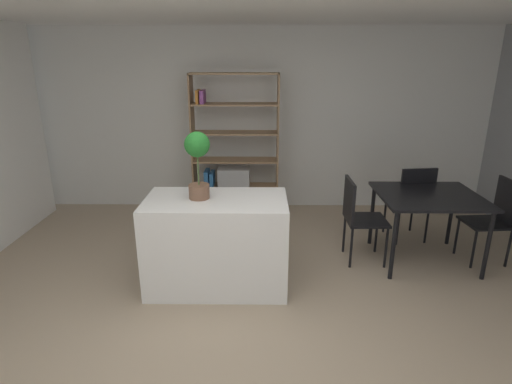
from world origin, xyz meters
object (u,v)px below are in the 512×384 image
(open_bookshelf, at_px, (232,155))
(dining_table, at_px, (429,201))
(kitchen_island, at_px, (217,243))
(potted_plant_on_island, at_px, (198,158))
(dining_chair_window_side, at_px, (496,215))
(dining_chair_island_side, at_px, (358,213))
(dining_chair_far, at_px, (412,197))

(open_bookshelf, height_order, dining_table, open_bookshelf)
(kitchen_island, bearing_deg, potted_plant_on_island, 170.56)
(potted_plant_on_island, distance_m, dining_chair_window_side, 3.27)
(open_bookshelf, distance_m, dining_chair_island_side, 2.05)
(dining_chair_far, bearing_deg, open_bookshelf, -30.20)
(open_bookshelf, bearing_deg, dining_chair_window_side, -25.53)
(kitchen_island, distance_m, dining_chair_window_side, 3.03)
(potted_plant_on_island, relative_size, open_bookshelf, 0.32)
(dining_table, bearing_deg, potted_plant_on_island, -167.87)
(dining_table, bearing_deg, dining_chair_window_side, 0.62)
(potted_plant_on_island, height_order, dining_chair_far, potted_plant_on_island)
(dining_chair_window_side, bearing_deg, potted_plant_on_island, -85.15)
(kitchen_island, bearing_deg, dining_table, 13.59)
(potted_plant_on_island, bearing_deg, kitchen_island, -9.44)
(dining_chair_far, relative_size, dining_chair_island_side, 1.02)
(dining_table, distance_m, dining_chair_far, 0.52)
(kitchen_island, height_order, dining_chair_island_side, dining_chair_island_side)
(open_bookshelf, xyz_separation_m, dining_chair_island_side, (1.45, -1.42, -0.31))
(kitchen_island, bearing_deg, dining_chair_far, 24.88)
(dining_chair_far, xyz_separation_m, dining_chair_window_side, (0.74, -0.49, -0.02))
(kitchen_island, height_order, dining_table, kitchen_island)
(dining_chair_island_side, xyz_separation_m, dining_chair_window_side, (1.50, 0.01, -0.02))
(dining_chair_window_side, bearing_deg, dining_table, -93.95)
(kitchen_island, xyz_separation_m, dining_table, (2.23, 0.54, 0.24))
(kitchen_island, xyz_separation_m, dining_chair_window_side, (2.98, 0.55, 0.09))
(kitchen_island, relative_size, dining_chair_window_side, 1.44)
(dining_chair_island_side, bearing_deg, dining_chair_far, -57.11)
(open_bookshelf, height_order, dining_chair_island_side, open_bookshelf)
(open_bookshelf, bearing_deg, dining_chair_island_side, -44.36)
(potted_plant_on_island, height_order, dining_table, potted_plant_on_island)
(open_bookshelf, relative_size, dining_chair_island_side, 2.12)
(potted_plant_on_island, bearing_deg, dining_table, 12.13)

